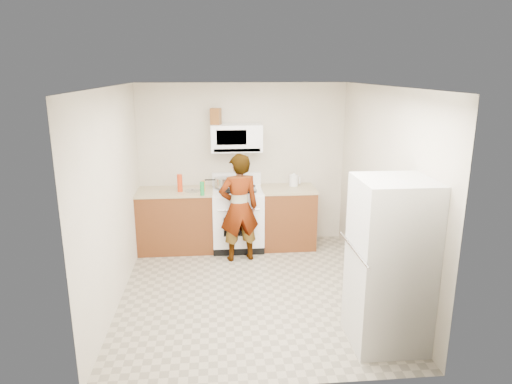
{
  "coord_description": "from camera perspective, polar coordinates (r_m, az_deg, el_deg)",
  "views": [
    {
      "loc": [
        -0.42,
        -5.18,
        2.68
      ],
      "look_at": [
        0.1,
        0.55,
        1.14
      ],
      "focal_mm": 32.0,
      "sensor_mm": 36.0,
      "label": 1
    }
  ],
  "objects": [
    {
      "name": "bottle_spray",
      "position": [
        6.83,
        -9.51,
        1.12
      ],
      "size": [
        0.1,
        0.1,
        0.26
      ],
      "primitive_type": "cylinder",
      "rotation": [
        0.0,
        0.0,
        0.43
      ],
      "color": "red",
      "rests_on": "counter_left"
    },
    {
      "name": "cabinet_right",
      "position": [
        7.12,
        3.98,
        -3.27
      ],
      "size": [
        0.8,
        0.62,
        0.9
      ],
      "primitive_type": "cube",
      "color": "brown",
      "rests_on": "floor"
    },
    {
      "name": "pot_lid",
      "position": [
        6.85,
        -7.96,
        0.16
      ],
      "size": [
        0.31,
        0.31,
        0.01
      ],
      "primitive_type": "cylinder",
      "rotation": [
        0.0,
        0.0,
        0.39
      ],
      "color": "silver",
      "rests_on": "counter_left"
    },
    {
      "name": "kettle",
      "position": [
        7.11,
        4.74,
        1.44
      ],
      "size": [
        0.16,
        0.16,
        0.17
      ],
      "primitive_type": "cylinder",
      "rotation": [
        0.0,
        0.0,
        -0.13
      ],
      "color": "silver",
      "rests_on": "counter_right"
    },
    {
      "name": "back_wall",
      "position": [
        7.13,
        -1.69,
        3.44
      ],
      "size": [
        3.2,
        0.02,
        2.5
      ],
      "primitive_type": "cube",
      "color": "beige",
      "rests_on": "floor"
    },
    {
      "name": "saucepan",
      "position": [
        6.96,
        -4.17,
        1.2
      ],
      "size": [
        0.27,
        0.27,
        0.14
      ],
      "primitive_type": "cylinder",
      "rotation": [
        0.0,
        0.0,
        -0.09
      ],
      "color": "#BABBBF",
      "rests_on": "gas_range"
    },
    {
      "name": "tray",
      "position": [
        6.76,
        -1.07,
        0.24
      ],
      "size": [
        0.26,
        0.18,
        0.05
      ],
      "primitive_type": "cube",
      "rotation": [
        0.0,
        0.0,
        0.07
      ],
      "color": "silver",
      "rests_on": "gas_range"
    },
    {
      "name": "microwave",
      "position": [
        6.87,
        -2.47,
        6.8
      ],
      "size": [
        0.76,
        0.38,
        0.4
      ],
      "primitive_type": "cube",
      "color": "white",
      "rests_on": "back_wall"
    },
    {
      "name": "person",
      "position": [
        6.49,
        -2.13,
        -1.98
      ],
      "size": [
        0.63,
        0.48,
        1.57
      ],
      "primitive_type": "imported",
      "rotation": [
        0.0,
        0.0,
        3.34
      ],
      "color": "tan",
      "rests_on": "floor"
    },
    {
      "name": "right_wall",
      "position": [
        5.74,
        15.51,
        0.04
      ],
      "size": [
        0.02,
        3.6,
        2.5
      ],
      "primitive_type": "cube",
      "color": "beige",
      "rests_on": "floor"
    },
    {
      "name": "broom",
      "position": [
        6.61,
        12.81,
        -3.9
      ],
      "size": [
        0.21,
        0.16,
        1.14
      ],
      "primitive_type": "cylinder",
      "rotation": [
        0.14,
        -0.14,
        -0.17
      ],
      "color": "silver",
      "rests_on": "floor"
    },
    {
      "name": "bottle_green_cap",
      "position": [
        6.58,
        -6.74,
        0.43
      ],
      "size": [
        0.07,
        0.07,
        0.2
      ],
      "primitive_type": "cylinder",
      "rotation": [
        0.0,
        0.0,
        -0.11
      ],
      "color": "#188739",
      "rests_on": "counter_left"
    },
    {
      "name": "fridge",
      "position": [
        4.69,
        16.34,
        -8.59
      ],
      "size": [
        0.7,
        0.7,
        1.7
      ],
      "primitive_type": "cube",
      "rotation": [
        0.0,
        0.0,
        -0.0
      ],
      "color": "silver",
      "rests_on": "floor"
    },
    {
      "name": "jug",
      "position": [
        6.82,
        -5.05,
        9.41
      ],
      "size": [
        0.17,
        0.17,
        0.24
      ],
      "primitive_type": "cube",
      "rotation": [
        0.0,
        0.0,
        -0.28
      ],
      "color": "brown",
      "rests_on": "microwave"
    },
    {
      "name": "counter_left",
      "position": [
        6.93,
        -10.13,
        0.04
      ],
      "size": [
        1.14,
        0.64,
        0.03
      ],
      "primitive_type": "cube",
      "color": "tan",
      "rests_on": "cabinet_left"
    },
    {
      "name": "floor",
      "position": [
        5.85,
        -0.48,
        -12.24
      ],
      "size": [
        3.6,
        3.6,
        0.0
      ],
      "primitive_type": "plane",
      "color": "gray",
      "rests_on": "ground"
    },
    {
      "name": "gas_range",
      "position": [
        7.03,
        -2.31,
        -3.2
      ],
      "size": [
        0.76,
        0.65,
        1.13
      ],
      "color": "white",
      "rests_on": "floor"
    },
    {
      "name": "cabinet_left",
      "position": [
        7.06,
        -9.96,
        -3.62
      ],
      "size": [
        1.12,
        0.62,
        0.9
      ],
      "primitive_type": "cube",
      "color": "brown",
      "rests_on": "floor"
    },
    {
      "name": "bottle_hot_sauce",
      "position": [
        6.8,
        -6.62,
        0.74
      ],
      "size": [
        0.05,
        0.05,
        0.16
      ],
      "primitive_type": "cylinder",
      "rotation": [
        0.0,
        0.0,
        0.03
      ],
      "color": "#D16417",
      "rests_on": "counter_left"
    },
    {
      "name": "counter_right",
      "position": [
        6.99,
        4.05,
        0.37
      ],
      "size": [
        0.82,
        0.64,
        0.03
      ],
      "primitive_type": "cube",
      "color": "tan",
      "rests_on": "cabinet_right"
    }
  ]
}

